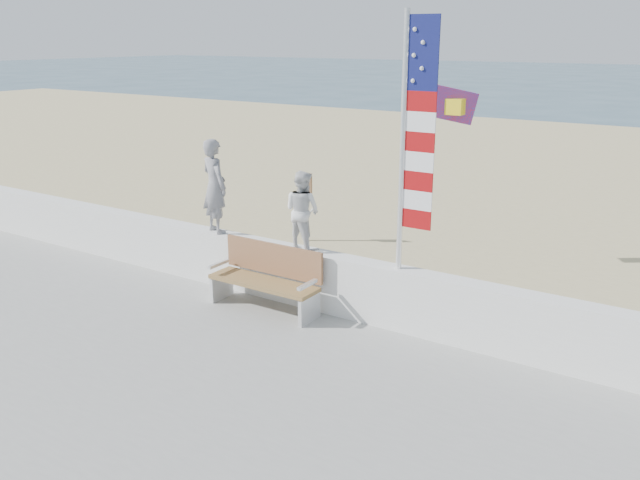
# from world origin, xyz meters

# --- Properties ---
(ground) EXTENTS (220.00, 220.00, 0.00)m
(ground) POSITION_xyz_m (0.00, 0.00, 0.00)
(ground) COLOR #315062
(ground) RESTS_ON ground
(sand) EXTENTS (90.00, 40.00, 0.08)m
(sand) POSITION_xyz_m (0.00, 9.00, 0.04)
(sand) COLOR #C4B582
(sand) RESTS_ON ground
(seawall) EXTENTS (30.00, 0.35, 0.90)m
(seawall) POSITION_xyz_m (0.00, 2.00, 0.63)
(seawall) COLOR white
(seawall) RESTS_ON boardwalk
(adult) EXTENTS (0.66, 0.55, 1.57)m
(adult) POSITION_xyz_m (-2.01, 2.00, 1.86)
(adult) COLOR gray
(adult) RESTS_ON seawall
(child) EXTENTS (0.65, 0.54, 1.23)m
(child) POSITION_xyz_m (-0.25, 2.00, 1.69)
(child) COLOR silver
(child) RESTS_ON seawall
(bench) EXTENTS (1.80, 0.57, 1.00)m
(bench) POSITION_xyz_m (-0.61, 1.55, 0.69)
(bench) COLOR olive
(bench) RESTS_ON boardwalk
(flag) EXTENTS (0.50, 0.08, 3.50)m
(flag) POSITION_xyz_m (1.53, 2.00, 2.99)
(flag) COLOR white
(flag) RESTS_ON seawall
(parafoil_kite) EXTENTS (1.08, 0.87, 0.77)m
(parafoil_kite) POSITION_xyz_m (0.56, 5.46, 3.06)
(parafoil_kite) COLOR red
(parafoil_kite) RESTS_ON ground
(sign) EXTENTS (0.32, 0.07, 1.46)m
(sign) POSITION_xyz_m (-2.33, 5.12, 0.94)
(sign) COLOR brown
(sign) RESTS_ON sand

